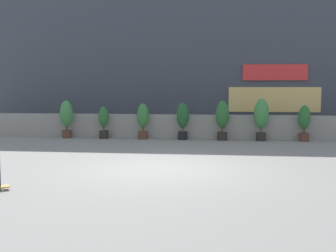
# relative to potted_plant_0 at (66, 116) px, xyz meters

# --- Properties ---
(ground_plane) EXTENTS (48.00, 48.00, 0.00)m
(ground_plane) POSITION_rel_potted_plant_0_xyz_m (4.41, -5.55, -0.84)
(ground_plane) COLOR gray
(planter_wall) EXTENTS (18.00, 0.40, 0.90)m
(planter_wall) POSITION_rel_potted_plant_0_xyz_m (4.41, 0.45, -0.39)
(planter_wall) COLOR gray
(planter_wall) RESTS_ON ground
(building_backdrop) EXTENTS (20.00, 2.08, 6.50)m
(building_backdrop) POSITION_rel_potted_plant_0_xyz_m (4.42, 4.45, 2.41)
(building_backdrop) COLOR #424751
(building_backdrop) RESTS_ON ground
(potted_plant_0) EXTENTS (0.49, 0.49, 1.45)m
(potted_plant_0) POSITION_rel_potted_plant_0_xyz_m (0.00, 0.00, 0.00)
(potted_plant_0) COLOR brown
(potted_plant_0) RESTS_ON ground
(potted_plant_1) EXTENTS (0.38, 0.38, 1.22)m
(potted_plant_1) POSITION_rel_potted_plant_0_xyz_m (1.47, 0.00, -0.18)
(potted_plant_1) COLOR #2D2823
(potted_plant_1) RESTS_ON ground
(potted_plant_2) EXTENTS (0.44, 0.44, 1.34)m
(potted_plant_2) POSITION_rel_potted_plant_0_xyz_m (2.99, 0.00, -0.08)
(potted_plant_2) COLOR brown
(potted_plant_2) RESTS_ON ground
(potted_plant_3) EXTENTS (0.46, 0.46, 1.39)m
(potted_plant_3) POSITION_rel_potted_plant_0_xyz_m (4.50, 0.00, -0.04)
(potted_plant_3) COLOR black
(potted_plant_3) RESTS_ON ground
(potted_plant_4) EXTENTS (0.50, 0.50, 1.46)m
(potted_plant_4) POSITION_rel_potted_plant_0_xyz_m (5.97, 0.00, 0.01)
(potted_plant_4) COLOR #2D2823
(potted_plant_4) RESTS_ON ground
(potted_plant_5) EXTENTS (0.54, 0.54, 1.55)m
(potted_plant_5) POSITION_rel_potted_plant_0_xyz_m (7.38, -0.00, 0.07)
(potted_plant_5) COLOR #2D2823
(potted_plant_5) RESTS_ON ground
(potted_plant_6) EXTENTS (0.42, 0.42, 1.31)m
(potted_plant_6) POSITION_rel_potted_plant_0_xyz_m (8.91, -0.00, -0.10)
(potted_plant_6) COLOR brown
(potted_plant_6) RESTS_ON ground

